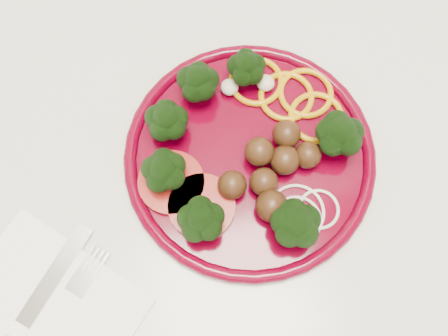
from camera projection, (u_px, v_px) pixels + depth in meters
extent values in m
cube|color=beige|center=(162.00, 270.00, 0.96)|extent=(2.40, 0.60, 0.87)
cube|color=silver|center=(112.00, 218.00, 0.53)|extent=(2.40, 0.60, 0.03)
cylinder|color=#4C0011|center=(249.00, 158.00, 0.53)|extent=(0.26, 0.26, 0.01)
torus|color=#4C0011|center=(250.00, 156.00, 0.52)|extent=(0.27, 0.27, 0.01)
sphere|color=#3F230F|center=(232.00, 185.00, 0.50)|extent=(0.03, 0.03, 0.03)
sphere|color=#3F230F|center=(285.00, 160.00, 0.51)|extent=(0.03, 0.03, 0.03)
sphere|color=#3F230F|center=(308.00, 155.00, 0.51)|extent=(0.03, 0.03, 0.03)
sphere|color=#3F230F|center=(286.00, 136.00, 0.51)|extent=(0.03, 0.03, 0.03)
sphere|color=#3F230F|center=(259.00, 153.00, 0.51)|extent=(0.03, 0.03, 0.03)
sphere|color=#3F230F|center=(264.00, 181.00, 0.50)|extent=(0.03, 0.03, 0.03)
sphere|color=#3F230F|center=(272.00, 206.00, 0.49)|extent=(0.03, 0.03, 0.03)
torus|color=#B77D06|center=(286.00, 96.00, 0.54)|extent=(0.06, 0.06, 0.01)
torus|color=#B77D06|center=(316.00, 117.00, 0.53)|extent=(0.06, 0.06, 0.01)
torus|color=#B77D06|center=(256.00, 81.00, 0.55)|extent=(0.06, 0.06, 0.01)
torus|color=#B77D06|center=(306.00, 93.00, 0.54)|extent=(0.06, 0.06, 0.01)
cylinder|color=#720A07|center=(171.00, 182.00, 0.51)|extent=(0.07, 0.07, 0.01)
cylinder|color=#720A07|center=(202.00, 206.00, 0.50)|extent=(0.07, 0.07, 0.01)
torus|color=beige|center=(297.00, 220.00, 0.50)|extent=(0.05, 0.05, 0.00)
torus|color=beige|center=(319.00, 209.00, 0.50)|extent=(0.04, 0.04, 0.00)
torus|color=beige|center=(296.00, 211.00, 0.50)|extent=(0.06, 0.06, 0.00)
ellipsoid|color=#C6B793|center=(230.00, 88.00, 0.54)|extent=(0.02, 0.02, 0.01)
ellipsoid|color=#C6B793|center=(176.00, 119.00, 0.53)|extent=(0.02, 0.02, 0.01)
ellipsoid|color=#C6B793|center=(265.00, 83.00, 0.54)|extent=(0.02, 0.02, 0.01)
cube|color=white|center=(33.00, 327.00, 0.48)|extent=(0.24, 0.24, 0.00)
cube|color=silver|center=(55.00, 274.00, 0.49)|extent=(0.08, 0.09, 0.00)
cube|color=silver|center=(80.00, 283.00, 0.49)|extent=(0.03, 0.03, 0.00)
cube|color=silver|center=(101.00, 266.00, 0.49)|extent=(0.02, 0.02, 0.00)
cube|color=silver|center=(96.00, 263.00, 0.49)|extent=(0.02, 0.02, 0.00)
cube|color=silver|center=(91.00, 260.00, 0.50)|extent=(0.02, 0.02, 0.00)
cube|color=silver|center=(87.00, 258.00, 0.50)|extent=(0.02, 0.02, 0.00)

